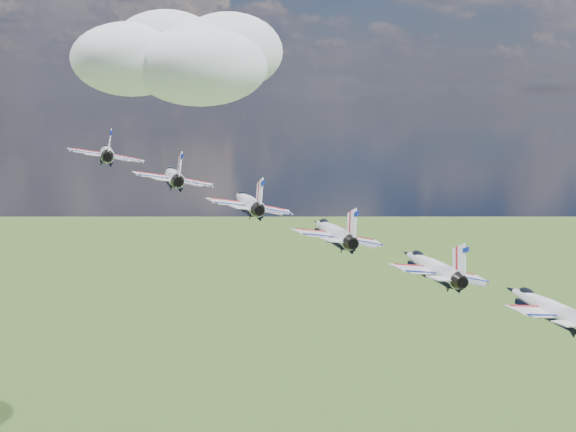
{
  "coord_description": "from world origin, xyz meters",
  "views": [
    {
      "loc": [
        6.91,
        -67.09,
        173.97
      ],
      "look_at": [
        15.86,
        15.45,
        159.37
      ],
      "focal_mm": 45.0,
      "sensor_mm": 36.0,
      "label": 1
    }
  ],
  "objects_px": {
    "jet_2": "(247,202)",
    "jet_3": "(332,231)",
    "jet_4": "(430,266)",
    "jet_1": "(172,176)",
    "jet_0": "(107,152)",
    "jet_5": "(545,306)"
  },
  "relations": [
    {
      "from": "jet_2",
      "to": "jet_5",
      "type": "relative_size",
      "value": 1.0
    },
    {
      "from": "jet_3",
      "to": "jet_4",
      "type": "bearing_deg",
      "value": -47.41
    },
    {
      "from": "jet_0",
      "to": "jet_2",
      "type": "height_order",
      "value": "jet_0"
    },
    {
      "from": "jet_1",
      "to": "jet_3",
      "type": "height_order",
      "value": "jet_1"
    },
    {
      "from": "jet_0",
      "to": "jet_2",
      "type": "relative_size",
      "value": 1.0
    },
    {
      "from": "jet_0",
      "to": "jet_1",
      "type": "height_order",
      "value": "jet_0"
    },
    {
      "from": "jet_1",
      "to": "jet_5",
      "type": "height_order",
      "value": "jet_1"
    },
    {
      "from": "jet_1",
      "to": "jet_5",
      "type": "distance_m",
      "value": 48.2
    },
    {
      "from": "jet_5",
      "to": "jet_1",
      "type": "bearing_deg",
      "value": 132.59
    },
    {
      "from": "jet_3",
      "to": "jet_0",
      "type": "bearing_deg",
      "value": 132.59
    },
    {
      "from": "jet_4",
      "to": "jet_3",
      "type": "bearing_deg",
      "value": 132.59
    },
    {
      "from": "jet_2",
      "to": "jet_4",
      "type": "xyz_separation_m",
      "value": [
        18.44,
        -14.73,
        -4.86
      ]
    },
    {
      "from": "jet_2",
      "to": "jet_3",
      "type": "distance_m",
      "value": 12.05
    },
    {
      "from": "jet_1",
      "to": "jet_4",
      "type": "xyz_separation_m",
      "value": [
        27.66,
        -22.1,
        -7.29
      ]
    },
    {
      "from": "jet_0",
      "to": "jet_4",
      "type": "distance_m",
      "value": 48.2
    },
    {
      "from": "jet_1",
      "to": "jet_4",
      "type": "distance_m",
      "value": 36.15
    },
    {
      "from": "jet_4",
      "to": "jet_5",
      "type": "bearing_deg",
      "value": -47.41
    },
    {
      "from": "jet_1",
      "to": "jet_5",
      "type": "xyz_separation_m",
      "value": [
        36.88,
        -29.47,
        -9.72
      ]
    },
    {
      "from": "jet_2",
      "to": "jet_5",
      "type": "distance_m",
      "value": 36.15
    },
    {
      "from": "jet_0",
      "to": "jet_3",
      "type": "xyz_separation_m",
      "value": [
        27.66,
        -22.1,
        -7.29
      ]
    },
    {
      "from": "jet_2",
      "to": "jet_4",
      "type": "height_order",
      "value": "jet_2"
    },
    {
      "from": "jet_1",
      "to": "jet_5",
      "type": "relative_size",
      "value": 1.0
    }
  ]
}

